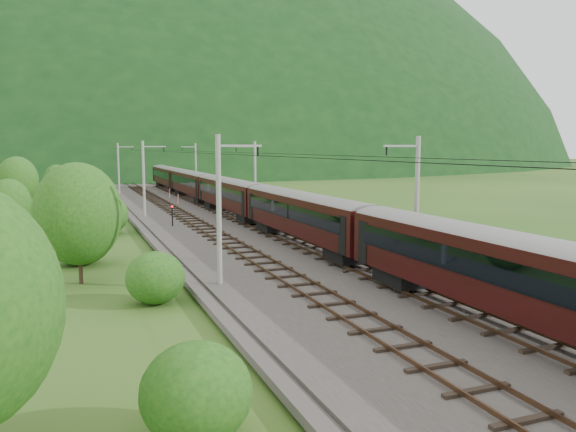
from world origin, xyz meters
name	(u,v)px	position (x,y,z in m)	size (l,w,h in m)	color
ground	(324,279)	(0.00, 0.00, 0.00)	(600.00, 600.00, 0.00)	#214916
railbed	(267,248)	(0.00, 10.00, 0.15)	(14.00, 220.00, 0.30)	#38332D
track_left	(236,247)	(-2.40, 10.00, 0.37)	(2.40, 220.00, 0.27)	brown
track_right	(297,243)	(2.40, 10.00, 0.37)	(2.40, 220.00, 0.27)	brown
catenary_left	(144,177)	(-6.12, 32.00, 4.50)	(2.54, 192.28, 8.00)	gray
catenary_right	(254,175)	(6.12, 32.00, 4.50)	(2.54, 192.28, 8.00)	gray
overhead_wires	(267,154)	(0.00, 10.00, 7.10)	(4.83, 198.00, 0.03)	black
mountain_main	(99,163)	(0.00, 260.00, 0.00)	(504.00, 360.00, 244.00)	black
train	(231,189)	(2.40, 28.45, 3.21)	(2.67, 146.19, 4.62)	black
hazard_post_near	(178,199)	(-0.51, 43.62, 0.96)	(0.14, 0.14, 1.31)	red
hazard_post_far	(170,193)	(0.02, 53.55, 0.95)	(0.14, 0.14, 1.31)	red
signal	(172,214)	(-4.73, 23.42, 1.44)	(0.22, 0.22, 1.95)	black
vegetation_left	(60,222)	(-14.23, 9.71, 2.87)	(13.05, 144.62, 7.01)	#1B4A13
vegetation_right	(535,256)	(11.59, -4.19, 1.31)	(6.42, 107.25, 3.18)	#1B4A13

